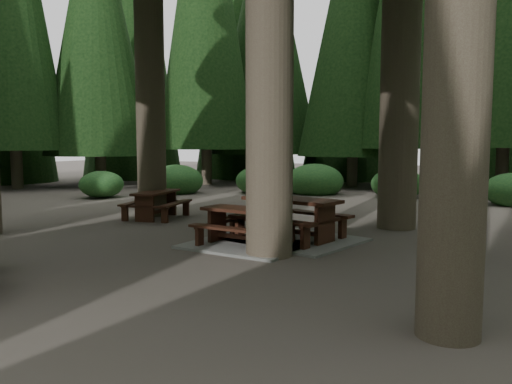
% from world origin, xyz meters
% --- Properties ---
extents(ground, '(80.00, 80.00, 0.00)m').
position_xyz_m(ground, '(0.00, 0.00, 0.00)').
color(ground, '#4D463E').
rests_on(ground, ground).
extents(picnic_table_a, '(2.44, 2.10, 0.76)m').
position_xyz_m(picnic_table_a, '(0.08, 0.73, 0.25)').
color(picnic_table_a, gray).
rests_on(picnic_table_a, ground).
extents(picnic_table_b, '(1.63, 1.90, 0.74)m').
position_xyz_m(picnic_table_b, '(-3.74, 3.06, 0.49)').
color(picnic_table_b, '#34190F').
rests_on(picnic_table_b, ground).
extents(picnic_table_c, '(3.10, 2.78, 0.89)m').
position_xyz_m(picnic_table_c, '(0.67, 1.66, 0.32)').
color(picnic_table_c, gray).
rests_on(picnic_table_c, ground).
extents(shrub_ring, '(23.86, 24.64, 1.49)m').
position_xyz_m(shrub_ring, '(0.70, 0.75, 0.40)').
color(shrub_ring, '#1C5125').
rests_on(shrub_ring, ground).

